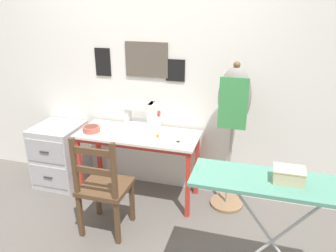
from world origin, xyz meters
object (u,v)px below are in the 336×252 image
object	(u,v)px
wooden_chair	(104,188)
ironing_board	(279,189)
filing_cabinet	(60,155)
thread_spool_near_machine	(158,136)
scissors	(181,141)
storage_box	(289,175)
fabric_bowl	(91,129)
sewing_machine	(144,117)
dress_form	(234,108)

from	to	relation	value
wooden_chair	ironing_board	xyz separation A→B (m)	(1.36, -0.28, 0.40)
filing_cabinet	thread_spool_near_machine	bearing A→B (deg)	-3.62
filing_cabinet	scissors	bearing A→B (deg)	-4.17
wooden_chair	storage_box	xyz separation A→B (m)	(1.40, -0.27, 0.50)
fabric_bowl	scissors	bearing A→B (deg)	0.85
sewing_machine	wooden_chair	world-z (taller)	sewing_machine
scissors	thread_spool_near_machine	bearing A→B (deg)	173.11
scissors	storage_box	world-z (taller)	storage_box
scissors	wooden_chair	xyz separation A→B (m)	(-0.54, -0.52, -0.27)
sewing_machine	scissors	xyz separation A→B (m)	(0.42, -0.19, -0.13)
wooden_chair	filing_cabinet	distance (m)	1.05
thread_spool_near_machine	dress_form	xyz separation A→B (m)	(0.67, 0.13, 0.29)
ironing_board	storage_box	distance (m)	0.10
wooden_chair	sewing_machine	bearing A→B (deg)	80.77
fabric_bowl	ironing_board	xyz separation A→B (m)	(1.72, -0.79, 0.10)
ironing_board	filing_cabinet	bearing A→B (deg)	157.66
scissors	storage_box	size ratio (longest dim) A/B	0.64
wooden_chair	filing_cabinet	bearing A→B (deg)	143.57
scissors	filing_cabinet	xyz separation A→B (m)	(-1.38, 0.10, -0.37)
fabric_bowl	scissors	xyz separation A→B (m)	(0.90, 0.01, -0.03)
filing_cabinet	wooden_chair	bearing A→B (deg)	-36.43
scissors	dress_form	distance (m)	0.56
thread_spool_near_machine	filing_cabinet	distance (m)	1.21
scissors	filing_cabinet	size ratio (longest dim) A/B	0.18
storage_box	filing_cabinet	bearing A→B (deg)	158.28
fabric_bowl	scissors	size ratio (longest dim) A/B	1.43
ironing_board	scissors	bearing A→B (deg)	135.69
ironing_board	storage_box	bearing A→B (deg)	14.09
filing_cabinet	ironing_board	size ratio (longest dim) A/B	0.61
ironing_board	storage_box	world-z (taller)	storage_box
wooden_chair	storage_box	bearing A→B (deg)	-11.03
scissors	dress_form	xyz separation A→B (m)	(0.44, 0.16, 0.31)
fabric_bowl	dress_form	world-z (taller)	dress_form
sewing_machine	thread_spool_near_machine	xyz separation A→B (m)	(0.19, -0.16, -0.11)
wooden_chair	ironing_board	distance (m)	1.44
thread_spool_near_machine	storage_box	xyz separation A→B (m)	(1.10, -0.82, 0.21)
thread_spool_near_machine	scissors	bearing A→B (deg)	-6.89
sewing_machine	storage_box	distance (m)	1.62
wooden_chair	thread_spool_near_machine	bearing A→B (deg)	60.79
sewing_machine	ironing_board	bearing A→B (deg)	-38.56
dress_form	ironing_board	size ratio (longest dim) A/B	1.32
thread_spool_near_machine	ironing_board	world-z (taller)	ironing_board
sewing_machine	fabric_bowl	distance (m)	0.53
fabric_bowl	dress_form	bearing A→B (deg)	7.20
fabric_bowl	filing_cabinet	xyz separation A→B (m)	(-0.48, 0.11, -0.40)
sewing_machine	fabric_bowl	xyz separation A→B (m)	(-0.48, -0.20, -0.10)
fabric_bowl	ironing_board	bearing A→B (deg)	-24.67
dress_form	storage_box	bearing A→B (deg)	-65.81
thread_spool_near_machine	storage_box	size ratio (longest dim) A/B	0.22
filing_cabinet	sewing_machine	bearing A→B (deg)	5.27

